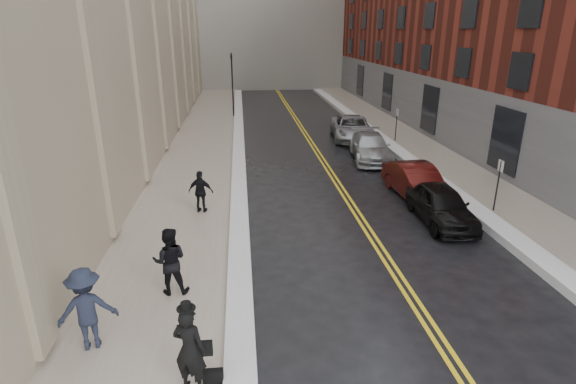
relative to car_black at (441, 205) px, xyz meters
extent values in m
plane|color=black|center=(-5.43, -7.45, -0.71)|extent=(160.00, 160.00, 0.00)
cube|color=gray|center=(-9.93, 8.55, -0.63)|extent=(4.00, 64.00, 0.15)
cube|color=gray|center=(3.57, 8.55, -0.63)|extent=(3.00, 64.00, 0.15)
cube|color=gold|center=(-3.05, 8.55, -0.71)|extent=(0.12, 64.00, 0.01)
cube|color=gold|center=(-2.81, 8.55, -0.71)|extent=(0.12, 64.00, 0.01)
cube|color=white|center=(-7.63, 8.55, -0.58)|extent=(0.70, 60.80, 0.26)
cube|color=white|center=(1.72, 8.55, -0.56)|extent=(0.85, 60.80, 0.30)
cylinder|color=black|center=(-8.03, 22.55, 1.89)|extent=(0.12, 0.12, 5.20)
imported|color=black|center=(-8.03, 22.55, 3.89)|extent=(0.18, 0.15, 0.90)
cylinder|color=black|center=(2.47, 0.55, 0.39)|extent=(0.06, 0.06, 2.20)
cube|color=white|center=(2.47, 0.55, 1.29)|extent=(0.02, 0.35, 0.45)
cylinder|color=black|center=(2.47, 12.55, 0.39)|extent=(0.06, 0.06, 2.20)
cube|color=white|center=(2.47, 12.55, 1.29)|extent=(0.02, 0.35, 0.45)
imported|color=black|center=(0.00, 0.00, 0.00)|extent=(1.78, 4.20, 1.42)
imported|color=#3F0D0B|center=(0.07, 2.72, 0.02)|extent=(1.85, 4.50, 1.45)
imported|color=#A1A4A8|center=(-0.23, 8.89, 0.01)|extent=(2.60, 5.15, 1.43)
imported|color=#A2A4AA|center=(-0.08, 13.95, 0.05)|extent=(3.10, 5.72, 1.52)
imported|color=black|center=(-8.57, -7.79, 0.38)|extent=(0.80, 0.68, 1.88)
imported|color=black|center=(-9.46, -4.14, 0.39)|extent=(0.92, 0.72, 1.90)
imported|color=#1B2132|center=(-10.97, -6.24, 0.43)|extent=(1.41, 1.03, 1.97)
imported|color=black|center=(-9.09, 1.64, 0.28)|extent=(1.05, 0.62, 1.67)
camera|label=1|loc=(-7.42, -15.10, 6.23)|focal=28.00mm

